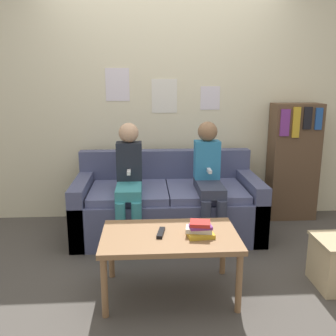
{
  "coord_description": "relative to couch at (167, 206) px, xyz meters",
  "views": [
    {
      "loc": [
        -0.21,
        -3.02,
        1.53
      ],
      "look_at": [
        0.0,
        0.42,
        0.7
      ],
      "focal_mm": 40.0,
      "sensor_mm": 36.0,
      "label": 1
    }
  ],
  "objects": [
    {
      "name": "person_right",
      "position": [
        0.38,
        -0.19,
        0.36
      ],
      "size": [
        0.24,
        0.59,
        1.13
      ],
      "color": "#33384C",
      "rests_on": "ground_plane"
    },
    {
      "name": "coffee_table",
      "position": [
        -0.05,
        -1.12,
        0.13
      ],
      "size": [
        0.96,
        0.59,
        0.46
      ],
      "color": "#8E6642",
      "rests_on": "ground_plane"
    },
    {
      "name": "couch",
      "position": [
        0.0,
        0.0,
        0.0
      ],
      "size": [
        1.8,
        0.88,
        0.79
      ],
      "color": "#4C5175",
      "rests_on": "ground_plane"
    },
    {
      "name": "person_left",
      "position": [
        -0.37,
        -0.19,
        0.36
      ],
      "size": [
        0.24,
        0.59,
        1.13
      ],
      "color": "teal",
      "rests_on": "ground_plane"
    },
    {
      "name": "tv_remote",
      "position": [
        -0.11,
        -1.11,
        0.19
      ],
      "size": [
        0.07,
        0.17,
        0.02
      ],
      "rotation": [
        0.0,
        0.0,
        -0.18
      ],
      "color": "black",
      "rests_on": "coffee_table"
    },
    {
      "name": "ground_plane",
      "position": [
        0.0,
        -0.55,
        -0.28
      ],
      "size": [
        10.0,
        10.0,
        0.0
      ],
      "primitive_type": "plane",
      "color": "#4C4742"
    },
    {
      "name": "bookshelf",
      "position": [
        1.41,
        0.35,
        0.36
      ],
      "size": [
        0.51,
        0.29,
        1.27
      ],
      "color": "brown",
      "rests_on": "ground_plane"
    },
    {
      "name": "book_stack",
      "position": [
        0.16,
        -1.16,
        0.23
      ],
      "size": [
        0.2,
        0.16,
        0.11
      ],
      "color": "gold",
      "rests_on": "coffee_table"
    },
    {
      "name": "wall_back",
      "position": [
        -0.0,
        0.54,
        1.02
      ],
      "size": [
        8.0,
        0.06,
        2.6
      ],
      "color": "beige",
      "rests_on": "ground_plane"
    }
  ]
}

